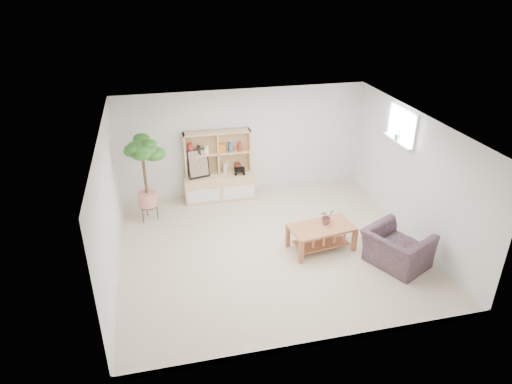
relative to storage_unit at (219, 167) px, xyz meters
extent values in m
cube|color=beige|center=(0.61, -2.24, -0.78)|extent=(5.50, 5.00, 0.01)
cube|color=silver|center=(0.61, -2.24, 1.62)|extent=(5.50, 5.00, 0.01)
cube|color=silver|center=(0.61, 0.26, 0.42)|extent=(5.50, 0.01, 2.40)
cube|color=silver|center=(0.61, -4.74, 0.42)|extent=(5.50, 0.01, 2.40)
cube|color=silver|center=(-2.14, -2.24, 0.42)|extent=(0.01, 5.00, 2.40)
cube|color=silver|center=(3.36, -2.24, 0.42)|extent=(0.01, 5.00, 2.40)
cube|color=silver|center=(3.28, -1.64, 0.90)|extent=(0.14, 1.00, 0.04)
imported|color=#216C2D|center=(1.62, -2.36, -0.16)|extent=(0.33, 0.31, 0.28)
imported|color=navy|center=(2.60, -3.23, -0.40)|extent=(1.25, 1.31, 0.75)
imported|color=#306E2A|center=(3.28, -1.62, 1.05)|extent=(0.16, 0.15, 0.25)
camera|label=1|loc=(-1.29, -9.13, 3.98)|focal=32.00mm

